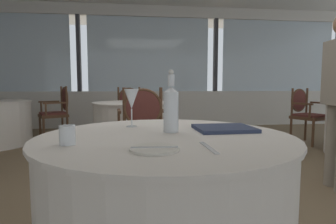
{
  "coord_description": "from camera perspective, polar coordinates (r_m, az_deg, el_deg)",
  "views": [
    {
      "loc": [
        -0.31,
        -2.78,
        0.97
      ],
      "look_at": [
        -0.15,
        -1.4,
        0.84
      ],
      "focal_mm": 28.96,
      "sensor_mm": 36.0,
      "label": 1
    }
  ],
  "objects": [
    {
      "name": "wine_glass",
      "position": [
        1.61,
        -7.69,
        2.62
      ],
      "size": [
        0.09,
        0.09,
        0.22
      ],
      "color": "white",
      "rests_on": "foreground_table"
    },
    {
      "name": "side_plate",
      "position": [
        1.03,
        -2.87,
        -7.75
      ],
      "size": [
        0.19,
        0.19,
        0.01
      ],
      "primitive_type": "cylinder",
      "color": "silver",
      "rests_on": "foreground_table"
    },
    {
      "name": "water_tumbler",
      "position": [
        1.19,
        -20.43,
        -4.57
      ],
      "size": [
        0.06,
        0.06,
        0.08
      ],
      "primitive_type": "cylinder",
      "color": "white",
      "rests_on": "foreground_table"
    },
    {
      "name": "dinner_fork",
      "position": [
        1.07,
        8.55,
        -7.4
      ],
      "size": [
        0.03,
        0.2,
        0.0
      ],
      "primitive_type": "cube",
      "rotation": [
        0.0,
        0.0,
        1.61
      ],
      "color": "silver",
      "rests_on": "foreground_table"
    },
    {
      "name": "butter_knife",
      "position": [
        1.03,
        -2.87,
        -7.47
      ],
      "size": [
        0.18,
        0.03,
        0.0
      ],
      "primitive_type": "cube",
      "rotation": [
        0.0,
        0.0,
        -0.05
      ],
      "color": "silver",
      "rests_on": "foreground_table"
    },
    {
      "name": "background_table_0",
      "position": [
        4.15,
        -7.11,
        -2.95
      ],
      "size": [
        1.24,
        1.24,
        0.73
      ],
      "color": "white",
      "rests_on": "ground_plane"
    },
    {
      "name": "dining_chair_1_0",
      "position": [
        5.42,
        -22.12,
        0.73
      ],
      "size": [
        0.62,
        0.64,
        0.97
      ],
      "rotation": [
        0.0,
        0.0,
        3.61
      ],
      "color": "brown",
      "rests_on": "ground_plane"
    },
    {
      "name": "foreground_table",
      "position": [
        1.46,
        -0.5,
        -19.1
      ],
      "size": [
        1.25,
        1.25,
        0.73
      ],
      "color": "white",
      "rests_on": "ground_plane"
    },
    {
      "name": "dining_chair_0_1",
      "position": [
        5.17,
        -8.1,
        0.86
      ],
      "size": [
        0.57,
        0.51,
        0.95
      ],
      "rotation": [
        0.0,
        0.0,
        11.09
      ],
      "color": "brown",
      "rests_on": "ground_plane"
    },
    {
      "name": "menu_book",
      "position": [
        1.51,
        11.71,
        -3.39
      ],
      "size": [
        0.31,
        0.27,
        0.02
      ],
      "primitive_type": "cube",
      "rotation": [
        0.0,
        0.0,
        0.03
      ],
      "color": "#2D3856",
      "rests_on": "foreground_table"
    },
    {
      "name": "water_bottle",
      "position": [
        1.41,
        0.64,
        0.96
      ],
      "size": [
        0.08,
        0.08,
        0.33
      ],
      "color": "white",
      "rests_on": "foreground_table"
    },
    {
      "name": "dining_chair_2_1",
      "position": [
        5.19,
        26.94,
        0.24
      ],
      "size": [
        0.64,
        0.6,
        0.94
      ],
      "rotation": [
        0.0,
        0.0,
        11.39
      ],
      "color": "brown",
      "rests_on": "ground_plane"
    },
    {
      "name": "ground_plane",
      "position": [
        2.96,
        -0.31,
        -13.69
      ],
      "size": [
        13.35,
        13.35,
        0.0
      ],
      "primitive_type": "plane",
      "color": "#756047"
    },
    {
      "name": "window_wall_far",
      "position": [
        6.5,
        -3.97,
        6.85
      ],
      "size": [
        10.27,
        0.14,
        2.83
      ],
      "color": "silver",
      "rests_on": "ground_plane"
    },
    {
      "name": "dining_chair_0_0",
      "position": [
        3.09,
        -5.53,
        -2.17
      ],
      "size": [
        0.57,
        0.51,
        0.96
      ],
      "rotation": [
        0.0,
        0.0,
        7.94
      ],
      "color": "brown",
      "rests_on": "ground_plane"
    }
  ]
}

